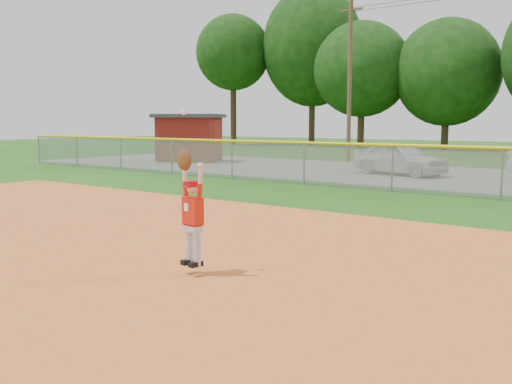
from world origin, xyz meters
The scene contains 7 objects.
ground centered at (0.00, 0.00, 0.00)m, with size 120.00×120.00×0.00m, color #1F4F12.
clay_infield centered at (0.00, -3.00, 0.02)m, with size 24.00×16.00×0.04m, color #C85E24.
parking_strip centered at (0.00, 16.00, 0.01)m, with size 44.00×10.00×0.03m, color slate.
car_white_a centered at (-2.09, 15.47, 0.73)m, with size 1.64×4.08×1.39m, color silver.
utility_shed centered at (-14.73, 16.01, 1.35)m, with size 4.36×3.97×2.65m.
outfield_fence centered at (0.00, 10.00, 0.88)m, with size 40.06×0.10×1.55m.
ballplayer centered at (1.89, -1.22, 1.00)m, with size 0.56×0.27×2.25m.
Camera 1 is at (7.55, -7.10, 2.25)m, focal length 40.00 mm.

